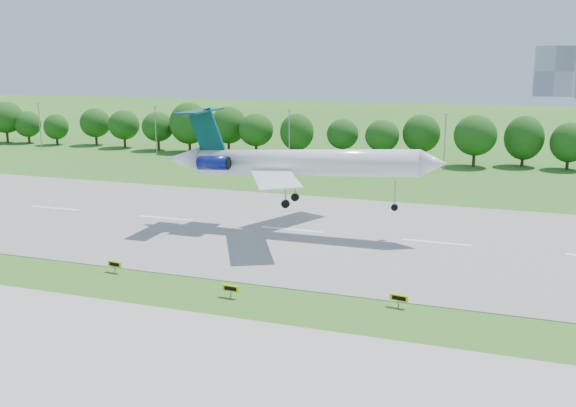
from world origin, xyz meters
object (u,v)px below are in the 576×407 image
object	(u,v)px
airliner	(291,162)
service_vehicle_b	(311,162)
service_vehicle_a	(241,156)
taxi_sign_left	(231,289)

from	to	relation	value
airliner	service_vehicle_b	size ratio (longest dim) A/B	12.35
airliner	service_vehicle_a	size ratio (longest dim) A/B	11.01
taxi_sign_left	service_vehicle_b	distance (m)	84.20
airliner	taxi_sign_left	world-z (taller)	airliner
taxi_sign_left	service_vehicle_b	xyz separation A→B (m)	(-17.02, 82.46, -0.41)
airliner	taxi_sign_left	distance (m)	28.17
service_vehicle_a	service_vehicle_b	xyz separation A→B (m)	(18.49, -2.68, -0.05)
taxi_sign_left	service_vehicle_a	xyz separation A→B (m)	(-35.52, 85.14, -0.36)
taxi_sign_left	airliner	bearing A→B (deg)	99.86
airliner	service_vehicle_a	xyz separation A→B (m)	(-32.82, 58.51, -9.14)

